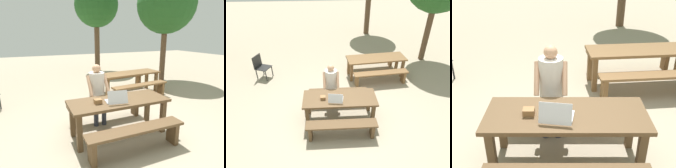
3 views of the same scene
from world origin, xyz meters
The scene contains 9 objects.
ground_plane centered at (0.00, 0.00, 0.00)m, with size 30.00×30.00×0.00m, color tan.
picnic_table_front centered at (0.00, 0.00, 0.60)m, with size 1.88×0.75×0.71m.
bench_far centered at (0.00, 0.67, 0.33)m, with size 1.71×0.30×0.44m.
laptop centered at (-0.11, -0.12, 0.77)m, with size 0.40×0.36×0.25m.
small_pouch centered at (-0.43, -0.04, 0.75)m, with size 0.13×0.11×0.08m.
person_seated centered at (-0.20, 0.64, 0.76)m, with size 0.44×0.42×1.30m.
picnic_table_mid centered at (1.43, 2.20, 0.60)m, with size 2.11×0.89×0.71m.
bench_mid_south centered at (1.49, 1.60, 0.35)m, with size 1.86×0.48×0.47m.
bench_mid_north centered at (1.37, 2.80, 0.35)m, with size 1.86×0.48×0.47m.
Camera 3 is at (-0.03, -2.62, 2.41)m, focal length 43.28 mm.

